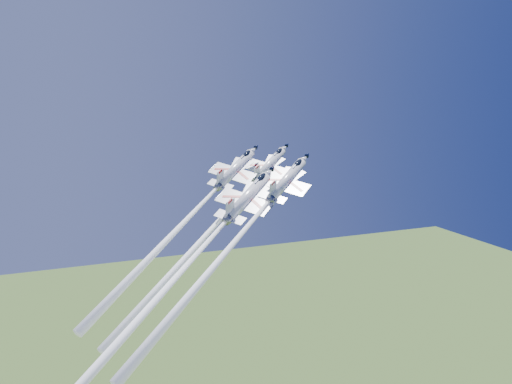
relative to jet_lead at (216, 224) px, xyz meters
name	(u,v)px	position (x,y,z in m)	size (l,w,h in m)	color
jet_lead	(216,224)	(0.00, 0.00, 0.00)	(35.00, 28.25, 39.75)	white
jet_left	(187,219)	(-5.34, 0.52, 1.31)	(32.37, 25.80, 34.34)	white
jet_right	(235,241)	(-0.02, -10.20, -0.69)	(34.79, 27.84, 37.51)	white
jet_slot	(161,294)	(-13.66, -13.91, -6.81)	(44.09, 35.75, 51.32)	white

